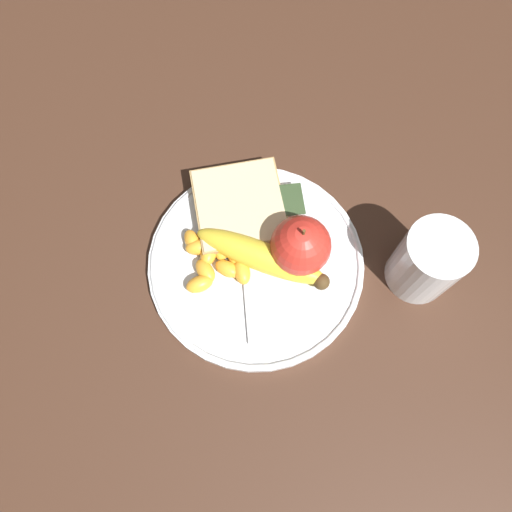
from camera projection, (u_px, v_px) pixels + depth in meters
ground_plane at (256, 265)px, 0.64m from camera, size 3.00×3.00×0.00m
plate at (256, 263)px, 0.63m from camera, size 0.27×0.27×0.01m
juice_glass at (427, 262)px, 0.59m from camera, size 0.08×0.08×0.10m
apple at (301, 245)px, 0.60m from camera, size 0.07×0.07×0.08m
banana at (263, 259)px, 0.61m from camera, size 0.12×0.17×0.04m
bread_slice at (240, 207)px, 0.64m from camera, size 0.13×0.12×0.02m
fork at (246, 262)px, 0.63m from camera, size 0.17×0.03×0.00m
jam_packet at (289, 203)px, 0.65m from camera, size 0.04×0.04×0.02m
orange_segment_0 at (242, 272)px, 0.62m from camera, size 0.04×0.02×0.02m
orange_segment_1 at (224, 249)px, 0.63m from camera, size 0.04×0.03×0.02m
orange_segment_2 at (227, 269)px, 0.62m from camera, size 0.03×0.04×0.02m
orange_segment_3 at (235, 257)px, 0.62m from camera, size 0.03×0.03×0.02m
orange_segment_4 at (198, 247)px, 0.63m from camera, size 0.02×0.03×0.02m
orange_segment_5 at (200, 284)px, 0.61m from camera, size 0.03×0.04×0.02m
orange_segment_6 at (205, 271)px, 0.62m from camera, size 0.04×0.03×0.02m
orange_segment_7 at (209, 253)px, 0.62m from camera, size 0.04×0.03×0.02m
orange_segment_8 at (192, 241)px, 0.63m from camera, size 0.03×0.03×0.02m
orange_segment_9 at (225, 234)px, 0.63m from camera, size 0.03×0.02×0.02m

